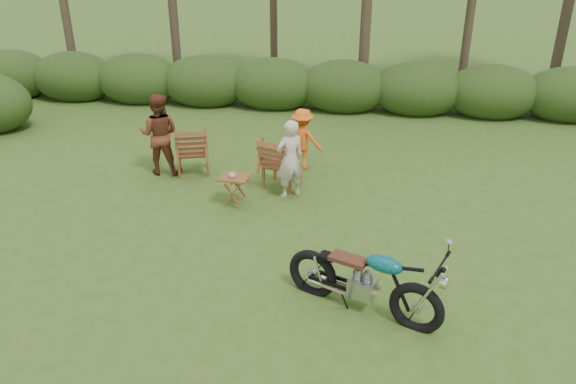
# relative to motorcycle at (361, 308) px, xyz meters

# --- Properties ---
(ground) EXTENTS (80.00, 80.00, 0.00)m
(ground) POSITION_rel_motorcycle_xyz_m (-0.72, 0.14, 0.00)
(ground) COLOR #30531B
(ground) RESTS_ON ground
(motorcycle) EXTENTS (2.28, 1.58, 1.22)m
(motorcycle) POSITION_rel_motorcycle_xyz_m (0.00, 0.00, 0.00)
(motorcycle) COLOR #0B8990
(motorcycle) RESTS_ON ground
(lawn_chair_right) EXTENTS (0.92, 0.92, 1.07)m
(lawn_chair_right) POSITION_rel_motorcycle_xyz_m (-1.66, 3.77, 0.00)
(lawn_chair_right) COLOR brown
(lawn_chair_right) RESTS_ON ground
(lawn_chair_left) EXTENTS (0.91, 0.91, 1.06)m
(lawn_chair_left) POSITION_rel_motorcycle_xyz_m (-3.61, 4.17, 0.00)
(lawn_chair_left) COLOR brown
(lawn_chair_left) RESTS_ON ground
(side_table) EXTENTS (0.59, 0.51, 0.57)m
(side_table) POSITION_rel_motorcycle_xyz_m (-2.41, 2.86, 0.28)
(side_table) COLOR brown
(side_table) RESTS_ON ground
(cup) EXTENTS (0.12, 0.12, 0.10)m
(cup) POSITION_rel_motorcycle_xyz_m (-2.44, 2.81, 0.61)
(cup) COLOR beige
(cup) RESTS_ON side_table
(adult_a) EXTENTS (0.67, 0.63, 1.54)m
(adult_a) POSITION_rel_motorcycle_xyz_m (-1.44, 3.34, 0.00)
(adult_a) COLOR beige
(adult_a) RESTS_ON ground
(adult_b) EXTENTS (0.88, 0.71, 1.71)m
(adult_b) POSITION_rel_motorcycle_xyz_m (-4.26, 4.10, 0.00)
(adult_b) COLOR brown
(adult_b) RESTS_ON ground
(child) EXTENTS (0.95, 0.69, 1.32)m
(child) POSITION_rel_motorcycle_xyz_m (-1.37, 4.74, 0.00)
(child) COLOR orange
(child) RESTS_ON ground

